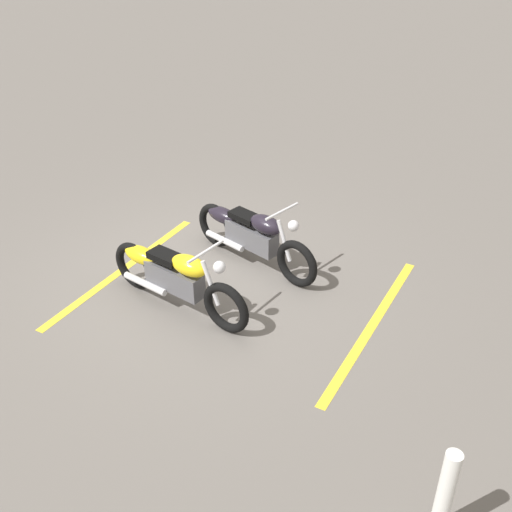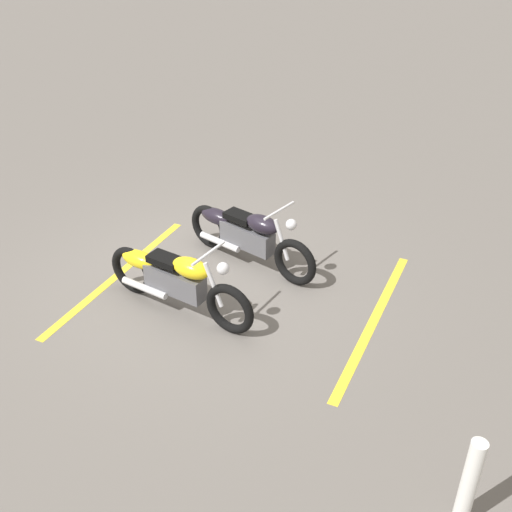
# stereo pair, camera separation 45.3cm
# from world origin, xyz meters

# --- Properties ---
(ground_plane) EXTENTS (60.00, 60.00, 0.00)m
(ground_plane) POSITION_xyz_m (0.00, 0.00, 0.00)
(ground_plane) COLOR #66605B
(motorcycle_bright_foreground) EXTENTS (2.23, 0.62, 1.04)m
(motorcycle_bright_foreground) POSITION_xyz_m (0.17, -0.70, 0.46)
(motorcycle_bright_foreground) COLOR black
(motorcycle_bright_foreground) RESTS_ON ground
(motorcycle_dark_foreground) EXTENTS (2.21, 0.68, 1.04)m
(motorcycle_dark_foreground) POSITION_xyz_m (0.41, 0.71, 0.46)
(motorcycle_dark_foreground) COLOR black
(motorcycle_dark_foreground) RESTS_ON ground
(bollard_post) EXTENTS (0.14, 0.14, 0.95)m
(bollard_post) POSITION_xyz_m (4.06, -2.04, 0.48)
(bollard_post) COLOR white
(bollard_post) RESTS_ON ground
(parking_stripe_near) EXTENTS (0.34, 3.20, 0.01)m
(parking_stripe_near) POSITION_xyz_m (-1.01, -0.43, 0.00)
(parking_stripe_near) COLOR yellow
(parking_stripe_near) RESTS_ON ground
(parking_stripe_mid) EXTENTS (0.34, 3.20, 0.01)m
(parking_stripe_mid) POSITION_xyz_m (2.47, 0.28, 0.00)
(parking_stripe_mid) COLOR yellow
(parking_stripe_mid) RESTS_ON ground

